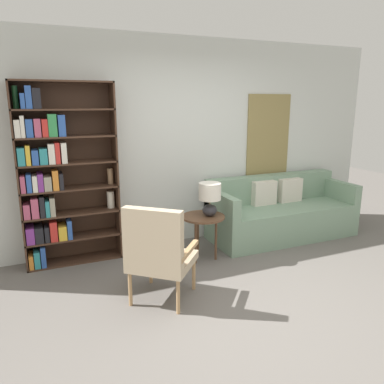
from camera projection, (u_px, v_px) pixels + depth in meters
The scene contains 7 objects.
ground_plane at pixel (245, 314), 3.41m from camera, with size 14.00×14.00×0.00m, color #66605B.
wall_back at pixel (170, 144), 4.92m from camera, with size 6.40×0.08×2.70m.
bookshelf at pixel (56, 177), 4.26m from camera, with size 1.10×0.30×2.11m.
armchair at pixel (158, 250), 3.48m from camera, with size 0.79×0.79×0.97m.
couch at pixel (280, 214), 5.35m from camera, with size 2.08×0.81×0.85m.
side_table at pixel (203, 221), 4.50m from camera, with size 0.52×0.52×0.55m.
table_lamp at pixel (210, 196), 4.43m from camera, with size 0.27×0.27×0.40m.
Camera 1 is at (-1.66, -2.61, 1.89)m, focal length 35.00 mm.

